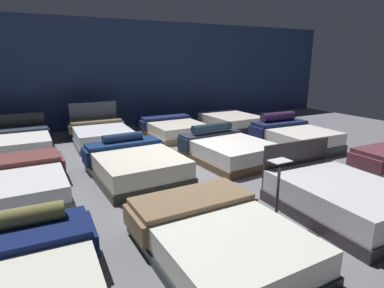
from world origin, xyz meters
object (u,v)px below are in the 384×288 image
object	(u,v)px
bed_9	(101,134)
bed_11	(231,122)
bed_4	(17,183)
bed_10	(172,128)
bed_2	(341,198)
bed_8	(14,143)
bed_5	(135,164)
bed_7	(294,137)
bed_1	(217,237)
bed_6	(228,150)
price_sign	(277,201)

from	to	relation	value
bed_9	bed_11	bearing A→B (deg)	0.19
bed_4	bed_10	distance (m)	5.08
bed_2	bed_10	xyz separation A→B (m)	(-0.03, 5.87, -0.04)
bed_8	bed_11	world-z (taller)	bed_8
bed_8	bed_5	bearing A→B (deg)	-54.74
bed_5	bed_7	bearing A→B (deg)	-0.64
bed_4	bed_11	size ratio (longest dim) A/B	1.09
bed_5	bed_11	distance (m)	5.18
bed_1	bed_2	size ratio (longest dim) A/B	1.06
bed_4	bed_9	bearing A→B (deg)	55.57
bed_8	bed_2	bearing A→B (deg)	-54.08
bed_7	bed_8	distance (m)	7.03
bed_1	bed_8	bearing A→B (deg)	108.97
bed_8	bed_11	bearing A→B (deg)	-0.55
bed_1	bed_6	distance (m)	3.65
bed_2	bed_4	xyz separation A→B (m)	(-4.22, 3.00, -0.02)
bed_2	bed_6	world-z (taller)	bed_2
bed_1	price_sign	distance (m)	1.11
bed_4	bed_5	distance (m)	2.05
bed_6	price_sign	world-z (taller)	price_sign
bed_6	bed_2	bearing A→B (deg)	-93.86
bed_8	bed_10	distance (m)	4.24
bed_1	bed_9	bearing A→B (deg)	89.39
bed_1	bed_11	bearing A→B (deg)	53.07
bed_5	bed_7	world-z (taller)	bed_7
bed_1	bed_2	bearing A→B (deg)	-1.54
price_sign	bed_2	bearing A→B (deg)	-11.50
bed_9	price_sign	size ratio (longest dim) A/B	2.30
bed_7	bed_2	bearing A→B (deg)	-122.92
bed_9	bed_10	distance (m)	2.13
price_sign	bed_11	bearing A→B (deg)	60.60
bed_5	bed_10	xyz separation A→B (m)	(2.14, 2.91, -0.03)
bed_1	bed_7	world-z (taller)	bed_7
bed_6	bed_10	size ratio (longest dim) A/B	0.98
bed_2	bed_10	bearing A→B (deg)	92.35
bed_7	price_sign	distance (m)	4.26
bed_1	bed_2	distance (m)	2.14
price_sign	bed_4	bearing A→B (deg)	138.68
bed_9	bed_10	size ratio (longest dim) A/B	1.01
bed_9	bed_4	bearing A→B (deg)	-122.59
bed_5	bed_8	xyz separation A→B (m)	(-2.10, 3.00, -0.02)
bed_10	bed_7	bearing A→B (deg)	-53.66
bed_11	bed_9	bearing A→B (deg)	176.80
bed_6	bed_11	world-z (taller)	bed_6
bed_10	bed_11	size ratio (longest dim) A/B	1.09
bed_4	bed_8	world-z (taller)	bed_8
bed_2	bed_11	bearing A→B (deg)	72.15
bed_8	bed_11	size ratio (longest dim) A/B	1.04
bed_4	price_sign	distance (m)	4.21
bed_4	bed_8	xyz separation A→B (m)	(-0.04, 2.96, 0.00)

